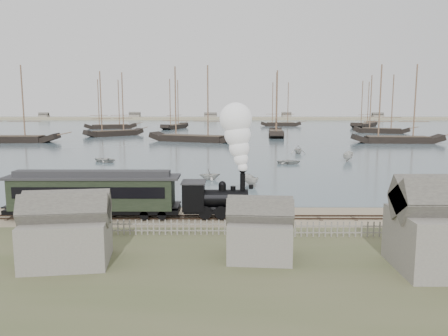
{
  "coord_description": "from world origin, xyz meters",
  "views": [
    {
      "loc": [
        -0.21,
        -39.01,
        9.8
      ],
      "look_at": [
        -0.34,
        4.33,
        3.5
      ],
      "focal_mm": 35.0,
      "sensor_mm": 36.0,
      "label": 1
    }
  ],
  "objects": [
    {
      "name": "locomotive",
      "position": [
        0.52,
        -2.0,
        4.44
      ],
      "size": [
        7.72,
        2.88,
        9.63
      ],
      "color": "black",
      "rests_on": "ground"
    },
    {
      "name": "shed_right",
      "position": [
        13.0,
        -14.0,
        0.0
      ],
      "size": [
        6.0,
        5.0,
        5.1
      ],
      "primitive_type": null,
      "color": "slate",
      "rests_on": "ground"
    },
    {
      "name": "schooner_1",
      "position": [
        -35.27,
        98.38,
        10.06
      ],
      "size": [
        17.32,
        15.83,
        20.0
      ],
      "primitive_type": null,
      "rotation": [
        0.0,
        0.0,
        0.71
      ],
      "color": "black",
      "rests_on": "harbor_water"
    },
    {
      "name": "picket_fence_west",
      "position": [
        -6.5,
        -7.0,
        0.0
      ],
      "size": [
        19.0,
        0.1,
        1.2
      ],
      "primitive_type": null,
      "color": "slate",
      "rests_on": "ground"
    },
    {
      "name": "schooner_3",
      "position": [
        15.54,
        96.5,
        10.06
      ],
      "size": [
        6.8,
        21.46,
        20.0
      ],
      "primitive_type": null,
      "rotation": [
        0.0,
        0.0,
        1.48
      ],
      "color": "black",
      "rests_on": "harbor_water"
    },
    {
      "name": "rowboat_0",
      "position": [
        -24.32,
        14.17,
        0.41
      ],
      "size": [
        4.07,
        4.12,
        0.7
      ],
      "primitive_type": "imported",
      "rotation": [
        0.0,
        0.0,
        0.83
      ],
      "color": "beige",
      "rests_on": "harbor_water"
    },
    {
      "name": "shed_left",
      "position": [
        -10.0,
        -13.0,
        0.0
      ],
      "size": [
        5.0,
        4.0,
        4.1
      ],
      "primitive_type": null,
      "color": "slate",
      "rests_on": "ground"
    },
    {
      "name": "rowboat_3",
      "position": [
        10.34,
        32.8,
        0.46
      ],
      "size": [
        2.96,
        4.02,
        0.81
      ],
      "primitive_type": "imported",
      "rotation": [
        0.0,
        0.0,
        1.52
      ],
      "color": "beige",
      "rests_on": "harbor_water"
    },
    {
      "name": "schooner_0",
      "position": [
        -56.99,
        74.52,
        10.06
      ],
      "size": [
        25.96,
        6.33,
        20.0
      ],
      "primitive_type": null,
      "rotation": [
        0.0,
        0.0,
        0.01
      ],
      "color": "black",
      "rests_on": "harbor_water"
    },
    {
      "name": "schooner_5",
      "position": [
        53.63,
        112.03,
        10.06
      ],
      "size": [
        18.32,
        12.25,
        20.0
      ],
      "primitive_type": null,
      "rotation": [
        0.0,
        0.0,
        -0.48
      ],
      "color": "black",
      "rests_on": "harbor_water"
    },
    {
      "name": "beached_dinghy",
      "position": [
        -12.63,
        0.27,
        0.36
      ],
      "size": [
        3.99,
        4.28,
        0.72
      ],
      "primitive_type": "imported",
      "rotation": [
        0.0,
        0.0,
        1.0
      ],
      "color": "beige",
      "rests_on": "ground"
    },
    {
      "name": "schooner_6",
      "position": [
        -47.21,
        139.83,
        10.06
      ],
      "size": [
        21.18,
        11.64,
        20.0
      ],
      "primitive_type": null,
      "rotation": [
        0.0,
        0.0,
        0.35
      ],
      "color": "black",
      "rests_on": "harbor_water"
    },
    {
      "name": "rowboat_6",
      "position": [
        -21.15,
        35.2,
        0.49
      ],
      "size": [
        4.63,
        5.09,
        0.86
      ],
      "primitive_type": "imported",
      "rotation": [
        0.0,
        0.0,
        4.2
      ],
      "color": "beige",
      "rests_on": "harbor_water"
    },
    {
      "name": "rowboat_5",
      "position": [
        21.14,
        36.46,
        0.86
      ],
      "size": [
        4.42,
        3.17,
        1.6
      ],
      "primitive_type": "imported",
      "rotation": [
        0.0,
        0.0,
        2.71
      ],
      "color": "beige",
      "rests_on": "harbor_water"
    },
    {
      "name": "harbor_water",
      "position": [
        0.0,
        170.0,
        0.03
      ],
      "size": [
        600.0,
        336.0,
        0.06
      ],
      "primitive_type": "cube",
      "color": "#40545C",
      "rests_on": "ground"
    },
    {
      "name": "schooner_9",
      "position": [
        61.09,
        153.88,
        10.06
      ],
      "size": [
        18.63,
        24.04,
        20.0
      ],
      "primitive_type": null,
      "rotation": [
        0.0,
        0.0,
        0.99
      ],
      "color": "black",
      "rests_on": "harbor_water"
    },
    {
      "name": "shed_mid",
      "position": [
        2.0,
        -12.0,
        0.0
      ],
      "size": [
        4.0,
        3.5,
        3.6
      ],
      "primitive_type": null,
      "color": "slate",
      "rests_on": "ground"
    },
    {
      "name": "rowboat_7",
      "position": [
        14.38,
        48.04,
        0.96
      ],
      "size": [
        3.6,
        3.16,
        1.8
      ],
      "primitive_type": "imported",
      "rotation": [
        0.0,
        0.0,
        0.07
      ],
      "color": "beige",
      "rests_on": "harbor_water"
    },
    {
      "name": "passenger_coach",
      "position": [
        -11.66,
        -2.0,
        2.28
      ],
      "size": [
        14.96,
        2.88,
        3.63
      ],
      "color": "black",
      "rests_on": "ground"
    },
    {
      "name": "rowboat_2",
      "position": [
        2.79,
        13.2,
        0.71
      ],
      "size": [
        3.58,
        2.4,
        1.29
      ],
      "primitive_type": "imported",
      "rotation": [
        0.0,
        0.0,
        3.52
      ],
      "color": "beige",
      "rests_on": "harbor_water"
    },
    {
      "name": "schooner_2",
      "position": [
        -8.74,
        77.14,
        10.06
      ],
      "size": [
        25.16,
        14.85,
        20.0
      ],
      "primitive_type": null,
      "rotation": [
        0.0,
        0.0,
        -0.39
      ],
      "color": "black",
      "rests_on": "harbor_water"
    },
    {
      "name": "far_spit",
      "position": [
        0.0,
        250.0,
        0.0
      ],
      "size": [
        500.0,
        20.0,
        1.8
      ],
      "primitive_type": "cube",
      "color": "tan",
      "rests_on": "ground"
    },
    {
      "name": "rail_track",
      "position": [
        0.0,
        -2.0,
        0.04
      ],
      "size": [
        120.0,
        1.8,
        0.16
      ],
      "color": "#37281E",
      "rests_on": "ground"
    },
    {
      "name": "schooner_7",
      "position": [
        -20.89,
        139.78,
        10.06
      ],
      "size": [
        10.4,
        19.73,
        20.0
      ],
      "primitive_type": null,
      "rotation": [
        0.0,
        0.0,
        1.25
      ],
      "color": "black",
      "rests_on": "harbor_water"
    },
    {
      "name": "rowboat_1",
      "position": [
        -2.24,
        17.29,
        0.78
      ],
      "size": [
        2.73,
        3.05,
        1.44
      ],
      "primitive_type": "imported",
      "rotation": [
        0.0,
        0.0,
        1.71
      ],
      "color": "beige",
      "rests_on": "harbor_water"
    },
    {
      "name": "schooner_8",
      "position": [
        25.11,
        161.3,
        10.06
      ],
      "size": [
        18.36,
        5.17,
        20.0
      ],
      "primitive_type": null,
      "rotation": [
        0.0,
        0.0,
        -0.05
      ],
      "color": "black",
      "rests_on": "harbor_water"
    },
    {
      "name": "schooner_4",
      "position": [
        43.94,
        72.96,
        10.06
      ],
      "size": [
        22.92,
        6.68,
        20.0
      ],
      "primitive_type": null,
      "rotation": [
        0.0,
        0.0,
        -0.06
      ],
      "color": "black",
      "rests_on": "harbor_water"
    },
    {
      "name": "picket_fence_east",
      "position": [
        12.5,
        -7.5,
        0.0
      ],
      "size": [
        15.0,
        0.1,
        1.2
      ],
      "primitive_type": null,
      "color": "slate",
      "rests_on": "ground"
    },
    {
      "name": "ground",
      "position": [
        0.0,
        0.0,
        0.0
      ],
      "size": [
        600.0,
        600.0,
        0.0
      ],
      "primitive_type": "plane",
      "color": "tan",
      "rests_on": "ground"
    }
  ]
}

